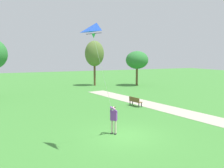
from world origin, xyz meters
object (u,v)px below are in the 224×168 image
person_kite_flyer (114,117)px  flying_kite (96,31)px  tree_behind_path (94,54)px  tree_treeline_center (137,60)px  park_bench_far_walkway (135,101)px

person_kite_flyer → flying_kite: flying_kite is taller
flying_kite → tree_behind_path: bearing=70.1°
tree_behind_path → tree_treeline_center: 6.93m
flying_kite → park_bench_far_walkway: bearing=49.8°
person_kite_flyer → tree_treeline_center: 24.84m
person_kite_flyer → tree_behind_path: (7.33, 23.32, 4.09)m
tree_behind_path → tree_treeline_center: bearing=-23.8°
park_bench_far_walkway → tree_treeline_center: 16.58m
park_bench_far_walkway → tree_behind_path: tree_behind_path is taller
person_kite_flyer → tree_treeline_center: (13.61, 20.56, 3.06)m
flying_kite → park_bench_far_walkway: (7.10, 8.40, -5.55)m
flying_kite → tree_behind_path: tree_behind_path is taller
tree_treeline_center → flying_kite: bearing=-124.6°
flying_kite → tree_behind_path: 26.68m
person_kite_flyer → flying_kite: size_ratio=0.39×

